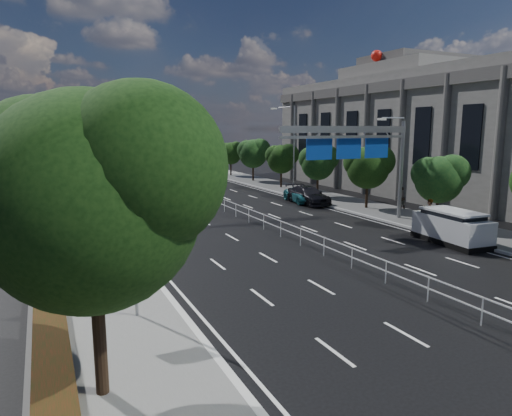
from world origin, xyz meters
TOP-DOWN VIEW (x-y plane):
  - ground at (0.00, 0.00)m, footprint 160.00×160.00m
  - sidewalk_near at (-11.50, 0.00)m, footprint 5.00×140.00m
  - kerb_near at (-9.00, 0.00)m, footprint 0.25×140.00m
  - kerb_far at (9.00, 0.00)m, footprint 0.25×140.00m
  - median_fence at (0.00, 22.50)m, footprint 0.05×85.00m
  - hedge_near at (-13.30, 5.00)m, footprint 1.00×36.00m
  - toilet_sign at (-10.95, 0.00)m, footprint 1.62×0.18m
  - overhead_gantry at (6.74, 10.05)m, footprint 10.24×0.38m
  - streetlight_far at (10.50, 26.00)m, footprint 2.78×2.40m
  - civic_hall at (23.72, 22.00)m, footprint 14.40×36.00m
  - near_tree_big at (-12.13, -4.53)m, footprint 5.72×5.33m
  - near_tree_back at (-11.94, 17.97)m, footprint 4.84×4.51m
  - far_tree_c at (11.24, 6.98)m, footprint 3.52×3.28m
  - far_tree_d at (11.25, 14.48)m, footprint 3.85×3.59m
  - far_tree_e at (11.25, 21.98)m, footprint 3.63×3.38m
  - far_tree_f at (11.24, 29.48)m, footprint 3.52×3.28m
  - far_tree_g at (11.25, 36.98)m, footprint 3.96×3.69m
  - far_tree_h at (11.24, 44.48)m, footprint 3.41×3.18m
  - white_minivan at (-5.67, 26.27)m, footprint 2.41×4.96m
  - red_bus at (-3.80, 51.13)m, footprint 4.21×11.79m
  - near_car_silver at (-4.61, 29.09)m, footprint 2.04×4.81m
  - near_car_dark at (-7.17, 47.36)m, footprint 2.21×4.82m
  - silver_minivan at (8.30, 3.13)m, footprint 2.43×4.88m
  - parked_car_teal at (8.30, 19.83)m, footprint 2.88×5.17m
  - parked_car_dark at (8.30, 19.00)m, footprint 2.24×5.38m
  - pedestrian_a at (9.60, 6.19)m, footprint 0.86×0.82m
  - pedestrian_b at (13.40, 12.90)m, footprint 0.93×0.75m

SIDE VIEW (x-z plane):
  - ground at x=0.00m, z-range 0.00..0.00m
  - sidewalk_near at x=-11.50m, z-range 0.00..0.14m
  - kerb_near at x=-9.00m, z-range -0.01..0.15m
  - kerb_far at x=9.00m, z-range -0.01..0.15m
  - hedge_near at x=-13.30m, z-range 0.14..0.58m
  - median_fence at x=0.00m, z-range 0.01..1.04m
  - parked_car_teal at x=8.30m, z-range 0.00..1.37m
  - near_car_dark at x=-7.17m, z-range 0.00..1.53m
  - parked_car_dark at x=8.30m, z-range 0.00..1.56m
  - near_car_silver at x=-4.61m, z-range 0.00..1.62m
  - silver_minivan at x=8.30m, z-range -0.02..1.95m
  - white_minivan at x=-5.67m, z-range -0.02..2.08m
  - pedestrian_b at x=13.40m, z-range 0.14..1.94m
  - pedestrian_a at x=9.60m, z-range 0.14..2.12m
  - red_bus at x=-3.80m, z-range 0.07..3.52m
  - toilet_sign at x=-10.95m, z-range 0.77..5.11m
  - far_tree_h at x=11.24m, z-range 0.97..5.88m
  - far_tree_c at x=11.24m, z-range 0.95..5.90m
  - far_tree_f at x=11.24m, z-range 0.98..6.00m
  - far_tree_e at x=11.25m, z-range 0.99..6.12m
  - far_tree_d at x=11.25m, z-range 1.02..6.36m
  - far_tree_g at x=11.25m, z-range 1.03..6.48m
  - near_tree_back at x=-11.94m, z-range 1.27..7.96m
  - streetlight_far at x=10.50m, z-range 0.71..9.71m
  - near_tree_big at x=-12.13m, z-range 1.42..9.13m
  - overhead_gantry at x=6.74m, z-range 1.88..9.33m
  - civic_hall at x=23.72m, z-range -0.91..13.44m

